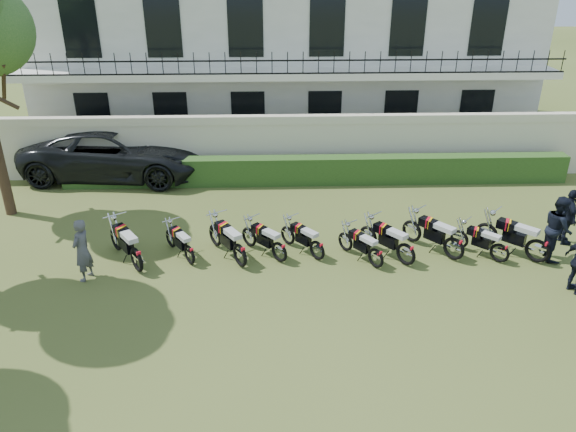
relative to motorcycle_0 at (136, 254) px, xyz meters
name	(u,v)px	position (x,y,z in m)	size (l,w,h in m)	color
ground	(299,295)	(4.18, -1.25, -0.53)	(100.00, 100.00, 0.00)	#465421
perimeter_wall	(288,146)	(4.18, 6.75, 0.64)	(30.00, 0.35, 2.30)	beige
hedge	(317,170)	(5.18, 5.95, -0.03)	(18.00, 0.60, 1.00)	#204016
building	(284,47)	(4.18, 12.71, 3.18)	(20.40, 9.60, 7.40)	silver
motorcycle_0	(136,254)	(0.00, 0.00, 0.00)	(1.29, 1.80, 1.15)	black
motorcycle_1	(189,250)	(1.32, 0.35, -0.11)	(1.02, 1.45, 0.92)	black
motorcycle_2	(240,250)	(2.68, 0.17, -0.02)	(1.18, 1.77, 1.11)	black
motorcycle_3	(279,247)	(3.73, 0.39, -0.08)	(1.30, 1.38, 0.99)	black
motorcycle_4	(317,246)	(4.76, 0.46, -0.09)	(1.19, 1.39, 0.95)	black
motorcycle_5	(376,254)	(6.28, 0.00, -0.10)	(1.08, 1.43, 0.94)	black
motorcycle_6	(406,249)	(7.10, 0.11, -0.04)	(1.31, 1.58, 1.07)	black
motorcycle_7	(455,243)	(8.46, 0.34, -0.02)	(1.39, 1.63, 1.12)	black
motorcycle_8	(500,248)	(9.67, 0.17, -0.10)	(1.29, 1.25, 0.94)	black
motorcycle_9	(539,245)	(10.67, 0.13, 0.00)	(1.58, 1.55, 1.15)	black
suv	(117,152)	(-2.12, 6.94, 0.39)	(3.05, 6.62, 1.84)	black
inspector	(82,250)	(-1.26, -0.29, 0.31)	(0.61, 0.40, 1.68)	#56555A
officer_4	(558,228)	(11.24, 0.39, 0.38)	(0.88, 0.69, 1.82)	black
officer_5	(568,217)	(11.94, 1.21, 0.30)	(0.97, 0.40, 1.66)	black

